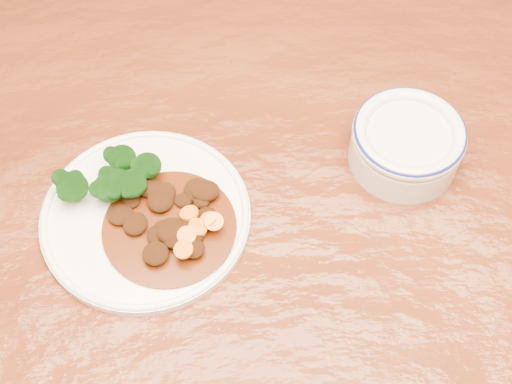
{
  "coord_description": "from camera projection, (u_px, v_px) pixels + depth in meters",
  "views": [
    {
      "loc": [
        -0.07,
        -0.35,
        1.44
      ],
      "look_at": [
        -0.07,
        0.08,
        0.77
      ],
      "focal_mm": 50.0,
      "sensor_mm": 36.0,
      "label": 1
    }
  ],
  "objects": [
    {
      "name": "dip_bowl",
      "position": [
        407.0,
        143.0,
        0.82
      ],
      "size": [
        0.13,
        0.13,
        0.06
      ],
      "rotation": [
        0.0,
        0.0,
        0.22
      ],
      "color": "beige",
      "rests_on": "dining_table"
    },
    {
      "name": "broccoli_florets",
      "position": [
        115.0,
        178.0,
        0.79
      ],
      "size": [
        0.11,
        0.07,
        0.04
      ],
      "color": "#62974E",
      "rests_on": "dinner_plate"
    },
    {
      "name": "dining_table",
      "position": [
        317.0,
        299.0,
        0.83
      ],
      "size": [
        1.55,
        0.99,
        0.75
      ],
      "rotation": [
        0.0,
        0.0,
        0.06
      ],
      "color": "#5E2610",
      "rests_on": "ground"
    },
    {
      "name": "dinner_plate",
      "position": [
        146.0,
        216.0,
        0.79
      ],
      "size": [
        0.23,
        0.23,
        0.01
      ],
      "rotation": [
        0.0,
        0.0,
        0.12
      ],
      "color": "white",
      "rests_on": "dining_table"
    },
    {
      "name": "mince_stew",
      "position": [
        172.0,
        220.0,
        0.78
      ],
      "size": [
        0.15,
        0.15,
        0.03
      ],
      "color": "#4D1E08",
      "rests_on": "dinner_plate"
    }
  ]
}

